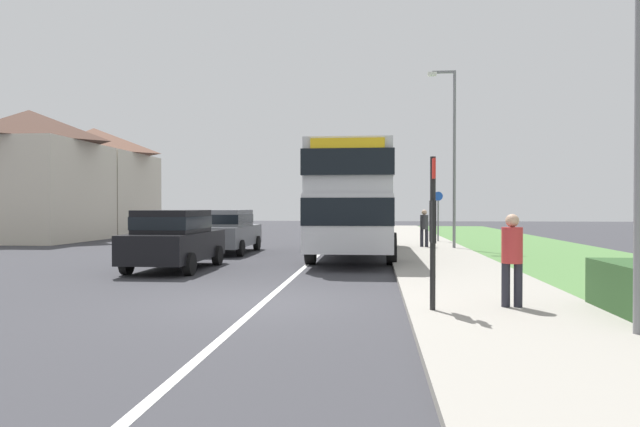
{
  "coord_description": "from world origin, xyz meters",
  "views": [
    {
      "loc": [
        2.06,
        -10.3,
        1.79
      ],
      "look_at": [
        0.53,
        5.41,
        1.6
      ],
      "focal_mm": 31.48,
      "sensor_mm": 36.0,
      "label": 1
    }
  ],
  "objects_px": {
    "double_decker_bus": "(354,197)",
    "pedestrian_at_stop": "(512,256)",
    "pedestrian_walking_away": "(424,226)",
    "bus_stop_sign": "(433,222)",
    "parked_car_black": "(174,237)",
    "cycle_route_sign": "(438,214)",
    "street_lamp_mid": "(452,147)",
    "parked_car_grey": "(227,229)"
  },
  "relations": [
    {
      "from": "street_lamp_mid",
      "to": "pedestrian_walking_away",
      "type": "bearing_deg",
      "value": 154.61
    },
    {
      "from": "double_decker_bus",
      "to": "cycle_route_sign",
      "type": "relative_size",
      "value": 4.09
    },
    {
      "from": "double_decker_bus",
      "to": "cycle_route_sign",
      "type": "xyz_separation_m",
      "value": [
        3.8,
        7.36,
        -0.71
      ]
    },
    {
      "from": "pedestrian_walking_away",
      "to": "bus_stop_sign",
      "type": "relative_size",
      "value": 0.64
    },
    {
      "from": "parked_car_black",
      "to": "cycle_route_sign",
      "type": "distance_m",
      "value": 14.94
    },
    {
      "from": "parked_car_grey",
      "to": "pedestrian_at_stop",
      "type": "height_order",
      "value": "same"
    },
    {
      "from": "pedestrian_at_stop",
      "to": "street_lamp_mid",
      "type": "xyz_separation_m",
      "value": [
        0.85,
        13.6,
        3.23
      ]
    },
    {
      "from": "parked_car_grey",
      "to": "cycle_route_sign",
      "type": "height_order",
      "value": "cycle_route_sign"
    },
    {
      "from": "pedestrian_at_stop",
      "to": "bus_stop_sign",
      "type": "xyz_separation_m",
      "value": [
        -1.34,
        -0.38,
        0.56
      ]
    },
    {
      "from": "pedestrian_walking_away",
      "to": "bus_stop_sign",
      "type": "xyz_separation_m",
      "value": [
        -1.13,
        -14.48,
        0.56
      ]
    },
    {
      "from": "parked_car_black",
      "to": "street_lamp_mid",
      "type": "xyz_separation_m",
      "value": [
        8.76,
        7.82,
        3.28
      ]
    },
    {
      "from": "cycle_route_sign",
      "to": "bus_stop_sign",
      "type": "bearing_deg",
      "value": -96.64
    },
    {
      "from": "double_decker_bus",
      "to": "pedestrian_walking_away",
      "type": "height_order",
      "value": "double_decker_bus"
    },
    {
      "from": "parked_car_black",
      "to": "pedestrian_walking_away",
      "type": "xyz_separation_m",
      "value": [
        7.7,
        8.32,
        0.05
      ]
    },
    {
      "from": "double_decker_bus",
      "to": "parked_car_black",
      "type": "xyz_separation_m",
      "value": [
        -4.9,
        -4.78,
        -1.21
      ]
    },
    {
      "from": "parked_car_black",
      "to": "pedestrian_at_stop",
      "type": "relative_size",
      "value": 2.52
    },
    {
      "from": "pedestrian_at_stop",
      "to": "street_lamp_mid",
      "type": "bearing_deg",
      "value": 86.44
    },
    {
      "from": "parked_car_black",
      "to": "parked_car_grey",
      "type": "height_order",
      "value": "parked_car_black"
    },
    {
      "from": "double_decker_bus",
      "to": "parked_car_grey",
      "type": "distance_m",
      "value": 5.15
    },
    {
      "from": "pedestrian_at_stop",
      "to": "parked_car_black",
      "type": "bearing_deg",
      "value": 143.82
    },
    {
      "from": "double_decker_bus",
      "to": "street_lamp_mid",
      "type": "distance_m",
      "value": 5.32
    },
    {
      "from": "pedestrian_walking_away",
      "to": "cycle_route_sign",
      "type": "relative_size",
      "value": 0.66
    },
    {
      "from": "cycle_route_sign",
      "to": "parked_car_black",
      "type": "bearing_deg",
      "value": -125.64
    },
    {
      "from": "bus_stop_sign",
      "to": "pedestrian_walking_away",
      "type": "bearing_deg",
      "value": 85.52
    },
    {
      "from": "cycle_route_sign",
      "to": "pedestrian_at_stop",
      "type": "bearing_deg",
      "value": -92.53
    },
    {
      "from": "bus_stop_sign",
      "to": "street_lamp_mid",
      "type": "height_order",
      "value": "street_lamp_mid"
    },
    {
      "from": "parked_car_grey",
      "to": "street_lamp_mid",
      "type": "bearing_deg",
      "value": 13.48
    },
    {
      "from": "pedestrian_at_stop",
      "to": "cycle_route_sign",
      "type": "xyz_separation_m",
      "value": [
        0.79,
        17.92,
        0.45
      ]
    },
    {
      "from": "parked_car_grey",
      "to": "street_lamp_mid",
      "type": "distance_m",
      "value": 9.59
    },
    {
      "from": "double_decker_bus",
      "to": "pedestrian_walking_away",
      "type": "bearing_deg",
      "value": 51.65
    },
    {
      "from": "cycle_route_sign",
      "to": "street_lamp_mid",
      "type": "relative_size",
      "value": 0.34
    },
    {
      "from": "bus_stop_sign",
      "to": "cycle_route_sign",
      "type": "xyz_separation_m",
      "value": [
        2.13,
        18.3,
        -0.11
      ]
    },
    {
      "from": "parked_car_black",
      "to": "street_lamp_mid",
      "type": "relative_size",
      "value": 0.57
    },
    {
      "from": "parked_car_black",
      "to": "bus_stop_sign",
      "type": "distance_m",
      "value": 9.03
    },
    {
      "from": "bus_stop_sign",
      "to": "street_lamp_mid",
      "type": "relative_size",
      "value": 0.36
    },
    {
      "from": "parked_car_grey",
      "to": "bus_stop_sign",
      "type": "relative_size",
      "value": 1.74
    },
    {
      "from": "bus_stop_sign",
      "to": "street_lamp_mid",
      "type": "distance_m",
      "value": 14.4
    },
    {
      "from": "double_decker_bus",
      "to": "cycle_route_sign",
      "type": "distance_m",
      "value": 8.31
    },
    {
      "from": "parked_car_black",
      "to": "street_lamp_mid",
      "type": "bearing_deg",
      "value": 41.76
    },
    {
      "from": "double_decker_bus",
      "to": "pedestrian_at_stop",
      "type": "xyz_separation_m",
      "value": [
        3.01,
        -10.56,
        -1.17
      ]
    },
    {
      "from": "double_decker_bus",
      "to": "parked_car_grey",
      "type": "height_order",
      "value": "double_decker_bus"
    },
    {
      "from": "pedestrian_walking_away",
      "to": "bus_stop_sign",
      "type": "bearing_deg",
      "value": -94.48
    }
  ]
}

